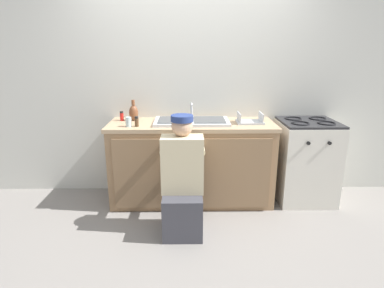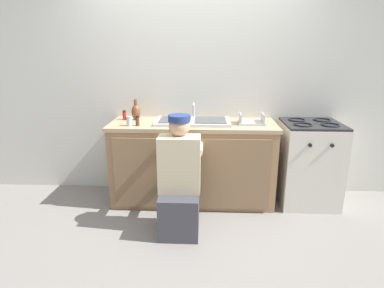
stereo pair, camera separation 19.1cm
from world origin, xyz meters
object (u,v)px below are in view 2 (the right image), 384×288
Objects in this scene: sink_double_basin at (193,121)px; vase_decorative at (136,112)px; plumber_person at (179,185)px; spice_bottle_red at (124,115)px; water_glass at (129,121)px; stove_range at (308,163)px; spice_bottle_pepper at (137,121)px; dish_rack_tray at (251,121)px.

vase_decorative is at bearing 168.96° from sink_double_basin.
vase_decorative is (-0.55, 0.79, 0.53)m from plumber_person.
water_glass is at bearing -66.75° from spice_bottle_red.
sink_double_basin is 7.62× the size of spice_bottle_red.
plumber_person is 0.89m from water_glass.
stove_range is 8.82× the size of spice_bottle_pepper.
spice_bottle_pepper is at bearing 133.20° from plumber_person.
stove_range is 1.99m from vase_decorative.
spice_bottle_red is at bearing 125.98° from spice_bottle_pepper.
sink_double_basin is 0.67m from water_glass.
vase_decorative is 2.19× the size of spice_bottle_pepper.
dish_rack_tray is at bearing -5.56° from spice_bottle_red.
water_glass is at bearing -173.04° from dish_rack_tray.
plumber_person is at bearing -137.78° from dish_rack_tray.
spice_bottle_pepper is at bearing -54.02° from spice_bottle_red.
spice_bottle_red is at bearing 171.22° from sink_double_basin.
vase_decorative reaches higher than sink_double_basin.
spice_bottle_red and spice_bottle_pepper have the same top height.
spice_bottle_red reaches higher than water_glass.
spice_bottle_red is at bearing 174.44° from dish_rack_tray.
vase_decorative is 0.30m from spice_bottle_pepper.
vase_decorative is 2.30× the size of water_glass.
dish_rack_tray is 2.67× the size of spice_bottle_pepper.
sink_double_basin is 7.62× the size of spice_bottle_pepper.
plumber_person is 3.94× the size of dish_rack_tray.
spice_bottle_red is (-0.77, 0.12, 0.03)m from sink_double_basin.
stove_range is 4.03× the size of vase_decorative.
plumber_person reaches higher than spice_bottle_pepper.
plumber_person is at bearing -55.42° from vase_decorative.
spice_bottle_red is (-2.05, 0.12, 0.49)m from stove_range.
plumber_person is 0.85m from spice_bottle_pepper.
plumber_person is at bearing -41.89° from water_glass.
water_glass is at bearing -91.29° from vase_decorative.
plumber_person reaches higher than water_glass.
vase_decorative reaches higher than plumber_person.
plumber_person is (-1.37, -0.67, 0.00)m from stove_range.
spice_bottle_pepper is (0.21, -0.29, 0.00)m from spice_bottle_red.
spice_bottle_pepper is at bearing -172.82° from dish_rack_tray.
sink_double_basin is 0.72× the size of plumber_person.
spice_bottle_pepper is at bearing -163.59° from sink_double_basin.
water_glass is (-0.65, -0.17, 0.03)m from sink_double_basin.
vase_decorative is 0.14m from spice_bottle_red.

